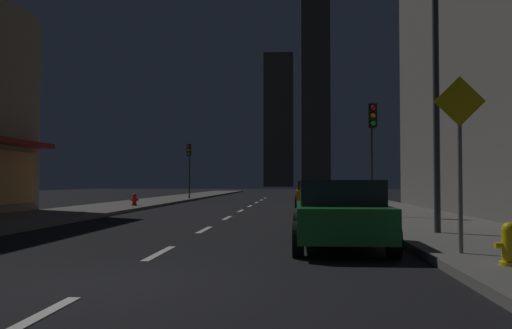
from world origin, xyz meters
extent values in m
cube|color=black|center=(0.00, 32.00, -0.05)|extent=(78.00, 136.00, 0.10)
cube|color=#605E59|center=(7.00, 32.00, 0.07)|extent=(4.00, 76.00, 0.15)
cube|color=#605E59|center=(-7.00, 32.00, 0.07)|extent=(4.00, 76.00, 0.15)
cube|color=silver|center=(0.00, -2.00, 0.01)|extent=(0.16, 2.20, 0.01)
cube|color=silver|center=(0.00, 3.20, 0.01)|extent=(0.16, 2.20, 0.01)
cube|color=silver|center=(0.00, 8.40, 0.01)|extent=(0.16, 2.20, 0.01)
cube|color=silver|center=(0.00, 13.60, 0.01)|extent=(0.16, 2.20, 0.01)
cube|color=silver|center=(0.00, 18.80, 0.01)|extent=(0.16, 2.20, 0.01)
cube|color=silver|center=(0.00, 24.00, 0.01)|extent=(0.16, 2.20, 0.01)
cube|color=silver|center=(0.00, 29.20, 0.01)|extent=(0.16, 2.20, 0.01)
cube|color=silver|center=(0.00, 34.40, 0.01)|extent=(0.16, 2.20, 0.01)
cube|color=silver|center=(0.00, 39.60, 0.01)|extent=(0.16, 2.20, 0.01)
cube|color=#423F31|center=(-2.48, 152.62, 19.69)|extent=(8.69, 5.93, 39.38)
cube|color=#3E3B2F|center=(6.97, 113.57, 37.96)|extent=(6.33, 7.17, 75.92)
cube|color=#1E722D|center=(3.60, 4.26, 0.61)|extent=(1.80, 4.20, 0.65)
cube|color=black|center=(3.60, 4.06, 1.17)|extent=(1.64, 2.00, 0.55)
cylinder|color=black|center=(2.72, 5.66, 0.34)|extent=(0.22, 0.68, 0.68)
cylinder|color=black|center=(4.48, 5.66, 0.34)|extent=(0.22, 0.68, 0.68)
cylinder|color=black|center=(2.72, 2.86, 0.34)|extent=(0.22, 0.68, 0.68)
cylinder|color=black|center=(4.48, 2.86, 0.34)|extent=(0.22, 0.68, 0.68)
sphere|color=white|center=(3.05, 6.31, 0.67)|extent=(0.18, 0.18, 0.18)
sphere|color=white|center=(4.15, 6.31, 0.67)|extent=(0.18, 0.18, 0.18)
cube|color=gold|center=(3.60, 23.76, 0.61)|extent=(1.80, 4.20, 0.65)
cube|color=black|center=(3.60, 23.56, 1.17)|extent=(1.64, 2.00, 0.55)
cylinder|color=black|center=(2.72, 25.16, 0.34)|extent=(0.22, 0.68, 0.68)
cylinder|color=black|center=(4.48, 25.16, 0.34)|extent=(0.22, 0.68, 0.68)
cylinder|color=black|center=(2.72, 22.36, 0.34)|extent=(0.22, 0.68, 0.68)
cylinder|color=black|center=(4.48, 22.36, 0.34)|extent=(0.22, 0.68, 0.68)
sphere|color=white|center=(3.05, 25.81, 0.67)|extent=(0.18, 0.18, 0.18)
sphere|color=white|center=(4.15, 25.81, 0.67)|extent=(0.18, 0.18, 0.18)
cylinder|color=yellow|center=(5.90, 1.14, 0.43)|extent=(0.22, 0.22, 0.55)
sphere|color=yellow|center=(5.90, 1.14, 0.70)|extent=(0.21, 0.21, 0.21)
cylinder|color=yellow|center=(5.90, 1.14, 0.18)|extent=(0.30, 0.30, 0.06)
cylinder|color=yellow|center=(5.74, 1.14, 0.45)|extent=(0.10, 0.10, 0.10)
cylinder|color=red|center=(-5.90, 20.90, 0.43)|extent=(0.22, 0.22, 0.55)
sphere|color=red|center=(-5.90, 20.90, 0.70)|extent=(0.21, 0.21, 0.21)
cylinder|color=red|center=(-5.90, 20.90, 0.18)|extent=(0.30, 0.30, 0.06)
cylinder|color=red|center=(-6.06, 20.90, 0.45)|extent=(0.10, 0.10, 0.10)
cylinder|color=red|center=(-5.74, 20.90, 0.45)|extent=(0.10, 0.10, 0.10)
cylinder|color=#2D2D2D|center=(5.50, 13.02, 2.25)|extent=(0.12, 0.12, 4.20)
cube|color=black|center=(5.50, 12.82, 3.85)|extent=(0.32, 0.24, 0.90)
sphere|color=red|center=(5.50, 12.69, 4.13)|extent=(0.18, 0.18, 0.18)
sphere|color=#F2B20C|center=(5.50, 12.69, 3.85)|extent=(0.18, 0.18, 0.18)
sphere|color=#19D833|center=(5.50, 12.69, 3.57)|extent=(0.18, 0.18, 0.18)
cylinder|color=#2D2D2D|center=(-5.50, 33.68, 2.25)|extent=(0.12, 0.12, 4.20)
cube|color=black|center=(-5.50, 33.48, 3.85)|extent=(0.32, 0.24, 0.90)
sphere|color=red|center=(-5.50, 33.35, 4.13)|extent=(0.18, 0.18, 0.18)
sphere|color=#F2B20C|center=(-5.50, 33.35, 3.85)|extent=(0.18, 0.18, 0.18)
sphere|color=#19D833|center=(-5.50, 33.35, 3.57)|extent=(0.18, 0.18, 0.18)
cylinder|color=#38383D|center=(6.20, 6.48, 3.40)|extent=(0.16, 0.16, 6.50)
cylinder|color=slate|center=(5.60, 2.54, 1.35)|extent=(0.08, 0.08, 2.40)
cube|color=yellow|center=(5.60, 2.51, 2.85)|extent=(0.91, 0.03, 0.91)
camera|label=1|loc=(2.69, -7.33, 1.41)|focal=37.99mm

